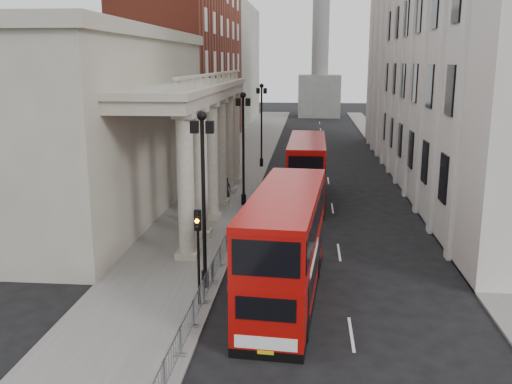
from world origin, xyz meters
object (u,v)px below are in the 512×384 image
Objects in this scene: pedestrian_b at (207,195)px; bus_far at (307,169)px; monument_column at (321,32)px; lamp_post_north at (262,119)px; lamp_post_mid at (243,141)px; bus_near at (285,244)px; traffic_light at (198,240)px; pedestrian_a at (192,210)px; lamp_post_south at (203,188)px; pedestrian_c at (226,188)px.

bus_far is at bearing -168.32° from pedestrian_b.
bus_far is (-1.96, -69.88, -13.46)m from monument_column.
monument_column reaches higher than lamp_post_north.
lamp_post_mid reaches higher than bus_near.
pedestrian_b is at bearing -98.95° from lamp_post_north.
bus_far reaches higher than pedestrian_b.
traffic_light is 0.38× the size of bus_far.
monument_column is 4.84× the size of bus_far.
pedestrian_a is (-2.85, -5.28, -3.89)m from lamp_post_mid.
lamp_post_mid is at bearing -154.89° from bus_far.
pedestrian_a is at bearing 124.77° from bus_near.
lamp_post_south is at bearing -94.29° from monument_column.
lamp_post_south is 18.86m from bus_far.
lamp_post_mid is 4.62× the size of pedestrian_a.
lamp_post_mid is 5.08× the size of pedestrian_c.
pedestrian_a is (-7.50, -7.39, -1.50)m from bus_far.
pedestrian_a is at bearing -118.38° from lamp_post_mid.
monument_column is 72.03m from pedestrian_c.
traffic_light is (0.10, -2.02, -1.80)m from lamp_post_south.
lamp_post_north is at bearing -96.72° from monument_column.
lamp_post_north is 14.60m from pedestrian_c.
pedestrian_b is (-2.63, -16.67, -3.94)m from lamp_post_north.
lamp_post_north is 1.93× the size of traffic_light.
bus_far is at bearing 24.50° from lamp_post_mid.
lamp_post_mid is 1.93× the size of traffic_light.
lamp_post_north reaches higher than pedestrian_c.
bus_near is (-2.79, -88.70, -13.38)m from monument_column.
lamp_post_south is 2.71m from traffic_light.
pedestrian_a is 1.06× the size of pedestrian_b.
pedestrian_b is (0.23, 4.61, -0.05)m from pedestrian_a.
monument_column reaches higher than pedestrian_a.
monument_column reaches higher than pedestrian_c.
pedestrian_c is at bearing -119.60° from pedestrian_b.
lamp_post_mid is at bearing 90.32° from traffic_light.
pedestrian_c is (-8.22, -69.96, -15.04)m from monument_column.
monument_column is at bearing 89.38° from pedestrian_a.
pedestrian_c is (-5.43, 18.74, -1.66)m from bus_near.
lamp_post_south and lamp_post_north have the same top height.
bus_far is at bearing 91.97° from bus_near.
pedestrian_c is at bearing 95.14° from lamp_post_south.
pedestrian_b is at bearing 116.39° from bus_near.
pedestrian_a is (-2.85, 10.72, -3.89)m from lamp_post_south.
pedestrian_b reaches higher than pedestrian_c.
bus_far reaches higher than pedestrian_c.
pedestrian_c is (-1.62, 2.04, -3.97)m from lamp_post_mid.
lamp_post_mid and lamp_post_north have the same top height.
lamp_post_north is at bearing 90.17° from traffic_light.
pedestrian_a is 1.10× the size of pedestrian_c.
pedestrian_b is (-9.23, -72.67, -15.01)m from monument_column.
pedestrian_a is (-6.66, 11.42, -1.58)m from bus_near.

